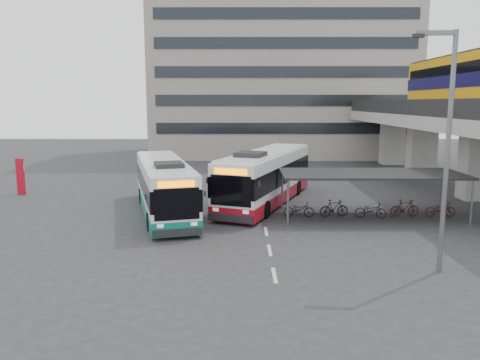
{
  "coord_description": "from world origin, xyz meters",
  "views": [
    {
      "loc": [
        1.25,
        -22.68,
        6.41
      ],
      "look_at": [
        1.19,
        3.74,
        2.0
      ],
      "focal_mm": 35.0,
      "sensor_mm": 36.0,
      "label": 1
    }
  ],
  "objects_px": {
    "bus_teal": "(164,187)",
    "lamp_post": "(445,139)",
    "bus_main": "(266,177)",
    "pedestrian": "(167,204)"
  },
  "relations": [
    {
      "from": "bus_main",
      "to": "pedestrian",
      "type": "xyz_separation_m",
      "value": [
        -5.7,
        -4.13,
        -0.85
      ]
    },
    {
      "from": "bus_main",
      "to": "lamp_post",
      "type": "height_order",
      "value": "lamp_post"
    },
    {
      "from": "bus_main",
      "to": "lamp_post",
      "type": "bearing_deg",
      "value": -43.91
    },
    {
      "from": "bus_main",
      "to": "bus_teal",
      "type": "xyz_separation_m",
      "value": [
        -6.08,
        -2.85,
        -0.11
      ]
    },
    {
      "from": "lamp_post",
      "to": "pedestrian",
      "type": "bearing_deg",
      "value": 149.72
    },
    {
      "from": "bus_teal",
      "to": "bus_main",
      "type": "bearing_deg",
      "value": 9.87
    },
    {
      "from": "pedestrian",
      "to": "lamp_post",
      "type": "xyz_separation_m",
      "value": [
        11.52,
        -8.26,
        4.27
      ]
    },
    {
      "from": "bus_teal",
      "to": "lamp_post",
      "type": "xyz_separation_m",
      "value": [
        11.9,
        -9.54,
        3.54
      ]
    },
    {
      "from": "bus_main",
      "to": "pedestrian",
      "type": "distance_m",
      "value": 7.09
    },
    {
      "from": "bus_teal",
      "to": "pedestrian",
      "type": "bearing_deg",
      "value": -88.83
    }
  ]
}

